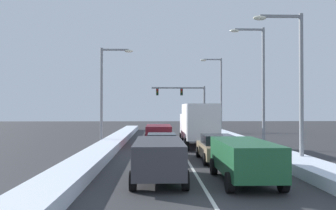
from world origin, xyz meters
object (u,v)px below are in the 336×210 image
suv_green_right_lane_nearest (244,157)px  sedan_gray_center_lane_second (162,146)px  sedan_tan_right_lane_second (217,148)px  suv_charcoal_center_lane_nearest (159,156)px  traffic_light_gantry (188,98)px  street_lamp_right_far (219,89)px  box_truck_right_lane_third (198,123)px  street_lamp_right_near (294,74)px  sedan_red_right_lane_fourth (192,130)px  suv_maroon_center_lane_third (159,133)px  street_lamp_right_mid (259,77)px  street_lamp_left_mid (106,87)px  sedan_black_center_lane_fourth (156,132)px

suv_green_right_lane_nearest → sedan_gray_center_lane_second: suv_green_right_lane_nearest is taller
suv_green_right_lane_nearest → sedan_tan_right_lane_second: size_ratio=1.09×
suv_charcoal_center_lane_nearest → traffic_light_gantry: size_ratio=0.65×
suv_charcoal_center_lane_nearest → street_lamp_right_far: (7.52, 27.52, 4.43)m
box_truck_right_lane_third → suv_charcoal_center_lane_nearest: bearing=-104.2°
sedan_tan_right_lane_second → street_lamp_right_near: street_lamp_right_near is taller
sedan_tan_right_lane_second → sedan_red_right_lane_fourth: bearing=89.3°
sedan_gray_center_lane_second → street_lamp_right_near: bearing=-21.8°
suv_green_right_lane_nearest → sedan_tan_right_lane_second: bearing=90.9°
box_truck_right_lane_third → street_lamp_right_near: street_lamp_right_near is taller
suv_maroon_center_lane_third → street_lamp_right_mid: (7.65, -1.69, 4.41)m
suv_maroon_center_lane_third → street_lamp_left_mid: size_ratio=0.62×
sedan_tan_right_lane_second → suv_charcoal_center_lane_nearest: size_ratio=0.92×
street_lamp_right_far → sedan_tan_right_lane_second: bearing=-100.6°
suv_green_right_lane_nearest → box_truck_right_lane_third: box_truck_right_lane_third is taller
sedan_tan_right_lane_second → traffic_light_gantry: traffic_light_gantry is taller
box_truck_right_lane_third → sedan_red_right_lane_fourth: bearing=87.4°
sedan_red_right_lane_fourth → suv_maroon_center_lane_third: size_ratio=0.92×
sedan_red_right_lane_fourth → sedan_gray_center_lane_second: same height
suv_maroon_center_lane_third → street_lamp_right_mid: 8.99m
suv_green_right_lane_nearest → street_lamp_left_mid: street_lamp_left_mid is taller
box_truck_right_lane_third → suv_charcoal_center_lane_nearest: (-3.17, -12.50, -0.88)m
sedan_gray_center_lane_second → street_lamp_right_far: size_ratio=0.49×
sedan_red_right_lane_fourth → suv_maroon_center_lane_third: suv_maroon_center_lane_third is taller
box_truck_right_lane_third → street_lamp_right_mid: street_lamp_right_mid is taller
street_lamp_right_mid → sedan_tan_right_lane_second: bearing=-124.8°
suv_green_right_lane_nearest → suv_maroon_center_lane_third: bearing=103.9°
sedan_tan_right_lane_second → street_lamp_left_mid: (-7.56, 8.36, 4.01)m
street_lamp_left_mid → street_lamp_right_mid: bearing=-9.9°
sedan_tan_right_lane_second → street_lamp_right_far: street_lamp_right_far is taller
suv_charcoal_center_lane_nearest → street_lamp_left_mid: bearing=107.1°
traffic_light_gantry → street_lamp_right_near: size_ratio=0.94×
traffic_light_gantry → street_lamp_right_mid: street_lamp_right_mid is taller
box_truck_right_lane_third → sedan_black_center_lane_fourth: 7.50m
box_truck_right_lane_third → sedan_gray_center_lane_second: size_ratio=1.60×
suv_green_right_lane_nearest → sedan_tan_right_lane_second: 5.70m
sedan_black_center_lane_fourth → sedan_tan_right_lane_second: bearing=-75.6°
sedan_gray_center_lane_second → sedan_black_center_lane_fourth: size_ratio=1.00×
traffic_light_gantry → street_lamp_left_mid: size_ratio=0.95×
sedan_red_right_lane_fourth → street_lamp_right_near: (3.60, -17.57, 4.04)m
sedan_gray_center_lane_second → street_lamp_right_far: 22.89m
sedan_red_right_lane_fourth → street_lamp_right_far: 8.86m
sedan_black_center_lane_fourth → sedan_gray_center_lane_second: bearing=-88.2°
street_lamp_right_near → street_lamp_right_mid: bearing=86.0°
sedan_red_right_lane_fourth → street_lamp_right_mid: 11.44m
suv_green_right_lane_nearest → suv_maroon_center_lane_third: size_ratio=1.00×
suv_charcoal_center_lane_nearest → street_lamp_right_mid: bearing=56.3°
suv_maroon_center_lane_third → street_lamp_right_near: street_lamp_right_near is taller
suv_charcoal_center_lane_nearest → street_lamp_left_mid: 14.75m
street_lamp_right_near → street_lamp_right_mid: street_lamp_right_mid is taller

